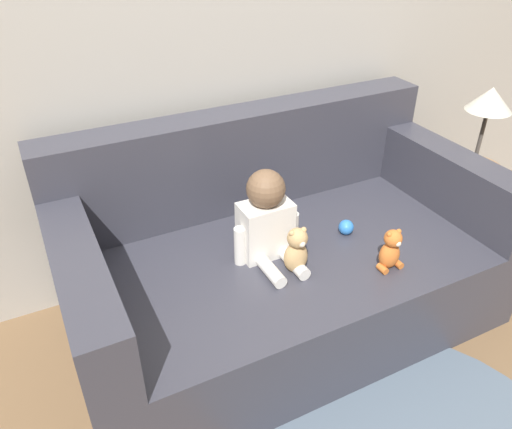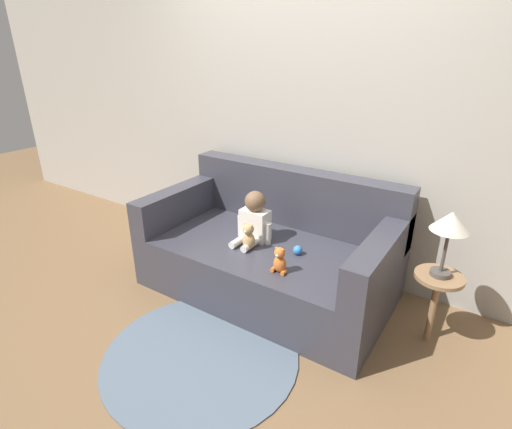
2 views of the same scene
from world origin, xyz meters
The scene contains 9 objects.
ground_plane centered at (0.00, 0.00, 0.00)m, with size 12.00×12.00×0.00m, color brown.
wall_back centered at (0.00, 0.58, 1.30)m, with size 8.00×0.05×2.60m.
couch centered at (0.00, 0.06, 0.30)m, with size 1.81×0.99×0.87m.
person_baby centered at (-0.10, -0.01, 0.57)m, with size 0.29×0.31×0.38m.
teddy_bear_brown centered at (-0.05, -0.16, 0.51)m, with size 0.10×0.09×0.20m.
plush_toy_side centered at (0.29, -0.31, 0.49)m, with size 0.10×0.08×0.18m.
toy_ball centered at (0.27, -0.04, 0.44)m, with size 0.07×0.07×0.07m.
floor_rug centered at (0.05, -0.83, 0.01)m, with size 1.19×1.19×0.01m.
side_table centered at (1.17, 0.10, 0.68)m, with size 0.29×0.29×0.89m.
Camera 2 is at (1.37, -2.23, 1.76)m, focal length 28.00 mm.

